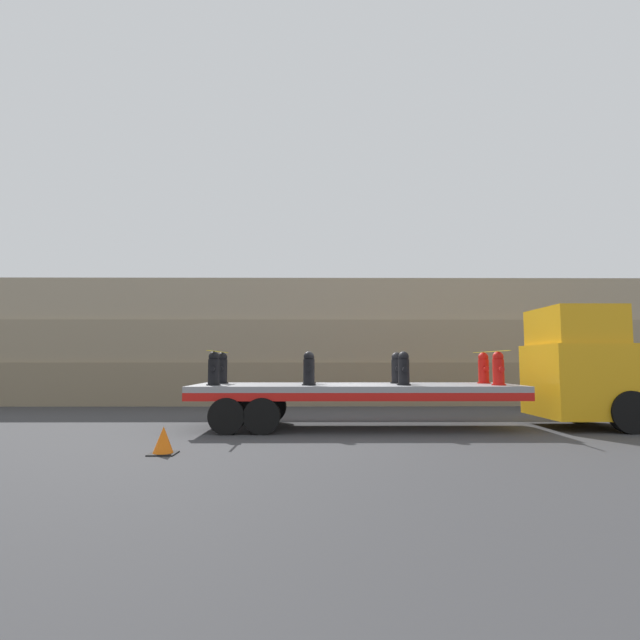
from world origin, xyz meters
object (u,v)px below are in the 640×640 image
fire_hydrant_black_near_0 (214,369)px  traffic_cone (163,441)px  fire_hydrant_black_near_1 (309,369)px  fire_hydrant_black_far_0 (222,368)px  fire_hydrant_red_near_3 (498,369)px  truck_cab (587,368)px  fire_hydrant_black_far_1 (309,368)px  fire_hydrant_black_far_2 (397,368)px  flatbed_trailer (333,392)px  fire_hydrant_black_near_2 (404,369)px  fire_hydrant_red_far_3 (484,368)px

fire_hydrant_black_near_0 → traffic_cone: bearing=-94.8°
fire_hydrant_black_near_0 → fire_hydrant_black_near_1: (2.44, 0.00, 0.00)m
fire_hydrant_black_far_0 → fire_hydrant_red_near_3: (7.32, -1.14, 0.00)m
fire_hydrant_black_far_0 → fire_hydrant_black_near_1: 2.69m
truck_cab → fire_hydrant_black_far_1: 7.50m
fire_hydrant_black_near_0 → fire_hydrant_black_far_2: same height
flatbed_trailer → fire_hydrant_black_near_2: fire_hydrant_black_near_2 is taller
fire_hydrant_black_far_0 → fire_hydrant_red_far_3: 7.32m
flatbed_trailer → fire_hydrant_black_far_0: bearing=169.5°
fire_hydrant_black_near_1 → fire_hydrant_red_near_3: (4.88, 0.00, 0.00)m
fire_hydrant_black_near_1 → fire_hydrant_black_far_1: same height
truck_cab → fire_hydrant_red_far_3: 2.66m
fire_hydrant_black_far_1 → fire_hydrant_red_far_3: bearing=0.0°
truck_cab → traffic_cone: (-10.19, -3.78, -1.33)m
fire_hydrant_black_near_2 → traffic_cone: (-5.15, -3.21, -1.32)m
truck_cab → traffic_cone: truck_cab is taller
fire_hydrant_black_near_1 → truck_cab: bearing=4.4°
fire_hydrant_black_near_1 → fire_hydrant_red_far_3: 5.01m
truck_cab → traffic_cone: size_ratio=6.15×
fire_hydrant_red_far_3 → fire_hydrant_black_near_1: bearing=-166.9°
fire_hydrant_black_far_1 → fire_hydrant_black_near_2: bearing=-25.0°
truck_cab → fire_hydrant_black_far_2: bearing=173.5°
fire_hydrant_black_far_1 → fire_hydrant_black_far_2: same height
fire_hydrant_black_near_0 → fire_hydrant_black_near_2: same height
flatbed_trailer → fire_hydrant_black_far_2: (1.79, 0.57, 0.64)m
traffic_cone → fire_hydrant_black_near_0: bearing=85.2°
fire_hydrant_black_near_2 → traffic_cone: bearing=-148.1°
fire_hydrant_red_far_3 → traffic_cone: fire_hydrant_red_far_3 is taller
flatbed_trailer → fire_hydrant_black_near_0: 3.20m
fire_hydrant_red_near_3 → traffic_cone: (-7.59, -3.21, -1.32)m
fire_hydrant_black_far_0 → fire_hydrant_black_near_2: size_ratio=1.00×
flatbed_trailer → fire_hydrant_red_far_3: 4.32m
fire_hydrant_black_far_0 → fire_hydrant_red_far_3: same height
fire_hydrant_black_near_1 → fire_hydrant_black_near_2: bearing=0.0°
fire_hydrant_black_far_1 → truck_cab: bearing=-4.4°
flatbed_trailer → fire_hydrant_black_near_1: bearing=-138.7°
fire_hydrant_black_far_1 → fire_hydrant_black_near_2: (2.44, -1.14, 0.00)m
fire_hydrant_black_near_0 → fire_hydrant_black_far_0: bearing=90.0°
fire_hydrant_black_near_1 → fire_hydrant_black_far_0: bearing=155.0°
fire_hydrant_black_far_2 → fire_hydrant_black_far_1: bearing=180.0°
flatbed_trailer → traffic_cone: bearing=-131.6°
truck_cab → fire_hydrant_black_near_1: size_ratio=3.70×
fire_hydrant_black_near_2 → fire_hydrant_red_far_3: bearing=25.0°
truck_cab → flatbed_trailer: 6.86m
truck_cab → fire_hydrant_black_near_2: (-5.04, -0.57, -0.01)m
truck_cab → fire_hydrant_black_near_0: (-9.92, -0.57, -0.01)m
flatbed_trailer → fire_hydrant_black_near_2: size_ratio=9.83×
fire_hydrant_black_near_2 → fire_hydrant_black_far_2: size_ratio=1.00×
fire_hydrant_black_near_2 → fire_hydrant_black_near_0: bearing=180.0°
fire_hydrant_black_near_1 → fire_hydrant_black_far_2: (2.44, 1.14, 0.00)m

